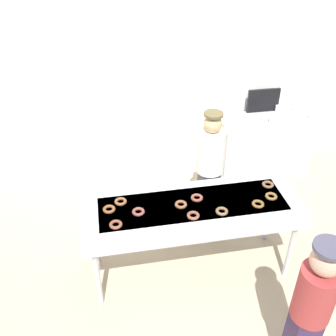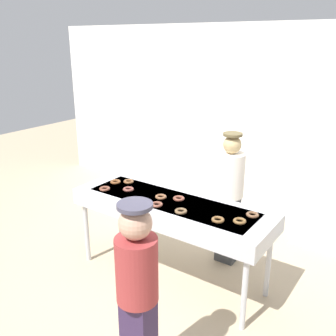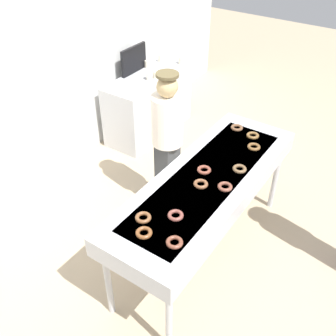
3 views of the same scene
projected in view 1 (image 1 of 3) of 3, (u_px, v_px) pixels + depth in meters
name	position (u px, v px, depth m)	size (l,w,h in m)	color
ground_plane	(190.00, 267.00, 4.61)	(16.00, 16.00, 0.00)	tan
back_wall	(157.00, 78.00, 5.66)	(8.00, 0.12, 2.88)	white
fryer_conveyor	(192.00, 211.00, 4.11)	(2.29, 0.77, 0.97)	#B7BABF
chocolate_donut_0	(109.00, 209.00, 3.96)	(0.13, 0.13, 0.03)	brown
chocolate_donut_1	(268.00, 185.00, 4.31)	(0.13, 0.13, 0.03)	brown
chocolate_donut_2	(138.00, 212.00, 3.93)	(0.13, 0.13, 0.03)	brown
chocolate_donut_3	(271.00, 196.00, 4.14)	(0.13, 0.13, 0.03)	brown
chocolate_donut_4	(258.00, 204.00, 4.03)	(0.13, 0.13, 0.03)	brown
chocolate_donut_5	(222.00, 211.00, 3.94)	(0.13, 0.13, 0.03)	brown
chocolate_donut_6	(116.00, 225.00, 3.78)	(0.13, 0.13, 0.03)	brown
chocolate_donut_7	(197.00, 198.00, 4.12)	(0.13, 0.13, 0.03)	brown
chocolate_donut_8	(193.00, 216.00, 3.88)	(0.13, 0.13, 0.03)	brown
chocolate_donut_9	(121.00, 202.00, 4.07)	(0.13, 0.13, 0.03)	brown
chocolate_donut_10	(181.00, 205.00, 4.03)	(0.13, 0.13, 0.03)	brown
worker_baker	(210.00, 167.00, 4.70)	(0.33, 0.33, 1.64)	#373A3E
customer_waiting	(310.00, 309.00, 3.10)	(0.31, 0.31, 1.60)	#322243
prep_counter	(263.00, 144.00, 6.09)	(1.40, 0.58, 0.88)	#B7BABF
paper_cup_0	(272.00, 119.00, 5.71)	(0.08, 0.08, 0.10)	beige
paper_cup_1	(265.00, 118.00, 5.73)	(0.08, 0.08, 0.10)	beige
paper_cup_2	(311.00, 116.00, 5.79)	(0.08, 0.08, 0.10)	beige
paper_cup_3	(278.00, 109.00, 6.00)	(0.08, 0.08, 0.10)	beige
paper_cup_4	(296.00, 108.00, 6.01)	(0.08, 0.08, 0.10)	beige
menu_display	(263.00, 100.00, 5.94)	(0.50, 0.04, 0.36)	black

